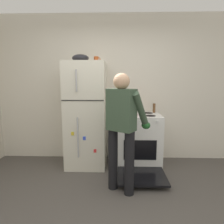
{
  "coord_description": "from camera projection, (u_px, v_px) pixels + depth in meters",
  "views": [
    {
      "loc": [
        0.13,
        -1.85,
        1.5
      ],
      "look_at": [
        0.03,
        1.32,
        1.0
      ],
      "focal_mm": 31.8,
      "sensor_mm": 36.0,
      "label": 1
    }
  ],
  "objects": [
    {
      "name": "kitchen_wall_back",
      "position": [
        111.0,
        89.0,
        3.78
      ],
      "size": [
        6.0,
        0.1,
        2.7
      ],
      "primitive_type": "cube",
      "color": "silver",
      "rests_on": "ground"
    },
    {
      "name": "refrigerator",
      "position": [
        86.0,
        115.0,
        3.48
      ],
      "size": [
        0.68,
        0.72,
        1.81
      ],
      "color": "silver",
      "rests_on": "ground"
    },
    {
      "name": "stove_range",
      "position": [
        138.0,
        141.0,
        3.51
      ],
      "size": [
        0.76,
        1.23,
        0.93
      ],
      "color": "white",
      "rests_on": "ground"
    },
    {
      "name": "person_cook",
      "position": [
        122.0,
        123.0,
        2.61
      ],
      "size": [
        0.63,
        0.65,
        1.6
      ],
      "color": "black",
      "rests_on": "ground"
    },
    {
      "name": "red_pot",
      "position": [
        130.0,
        111.0,
        3.4
      ],
      "size": [
        0.32,
        0.22,
        0.13
      ],
      "color": "red",
      "rests_on": "stove_range"
    },
    {
      "name": "coffee_mug",
      "position": [
        96.0,
        59.0,
        3.38
      ],
      "size": [
        0.11,
        0.08,
        0.1
      ],
      "color": "#B24C1E",
      "rests_on": "refrigerator"
    },
    {
      "name": "pepper_mill",
      "position": [
        154.0,
        108.0,
        3.63
      ],
      "size": [
        0.05,
        0.05,
        0.16
      ],
      "primitive_type": "cylinder",
      "color": "brown",
      "rests_on": "stove_range"
    },
    {
      "name": "mixing_bowl",
      "position": [
        80.0,
        58.0,
        3.33
      ],
      "size": [
        0.28,
        0.28,
        0.13
      ],
      "primitive_type": "ellipsoid",
      "color": "black",
      "rests_on": "refrigerator"
    }
  ]
}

